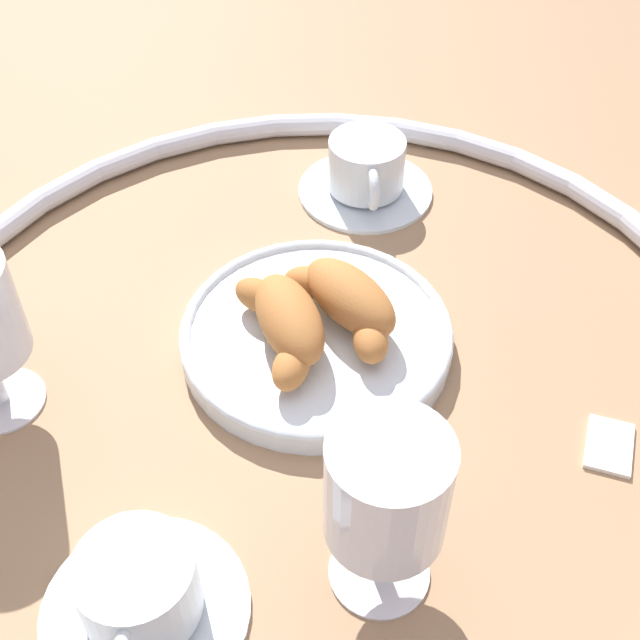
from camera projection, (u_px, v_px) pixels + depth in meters
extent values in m
plane|color=#997551|center=(320.00, 366.00, 0.70)|extent=(2.20, 2.20, 0.00)
torus|color=silver|center=(320.00, 356.00, 0.69)|extent=(0.71, 0.71, 0.02)
cylinder|color=silver|center=(320.00, 338.00, 0.71)|extent=(0.23, 0.23, 0.02)
torus|color=silver|center=(320.00, 330.00, 0.70)|extent=(0.23, 0.23, 0.01)
ellipsoid|color=#AD6B33|center=(350.00, 297.00, 0.69)|extent=(0.11, 0.09, 0.04)
ellipsoid|color=#AD6B33|center=(306.00, 283.00, 0.71)|extent=(0.04, 0.05, 0.03)
ellipsoid|color=#AD6B33|center=(371.00, 341.00, 0.67)|extent=(0.05, 0.03, 0.03)
ellipsoid|color=#AD6B33|center=(289.00, 319.00, 0.67)|extent=(0.11, 0.07, 0.04)
ellipsoid|color=#AD6B33|center=(258.00, 295.00, 0.70)|extent=(0.05, 0.05, 0.03)
ellipsoid|color=#AD6B33|center=(291.00, 367.00, 0.65)|extent=(0.05, 0.04, 0.03)
cylinder|color=silver|center=(365.00, 189.00, 0.86)|extent=(0.14, 0.14, 0.01)
cylinder|color=silver|center=(366.00, 164.00, 0.84)|extent=(0.08, 0.08, 0.05)
cylinder|color=#937A60|center=(367.00, 145.00, 0.82)|extent=(0.07, 0.07, 0.01)
torus|color=silver|center=(373.00, 189.00, 0.80)|extent=(0.04, 0.01, 0.04)
cylinder|color=silver|center=(145.00, 609.00, 0.54)|extent=(0.14, 0.14, 0.01)
cylinder|color=silver|center=(138.00, 586.00, 0.52)|extent=(0.08, 0.08, 0.05)
cylinder|color=brown|center=(132.00, 569.00, 0.51)|extent=(0.07, 0.07, 0.01)
cylinder|color=white|center=(379.00, 571.00, 0.56)|extent=(0.07, 0.07, 0.01)
cylinder|color=white|center=(381.00, 548.00, 0.54)|extent=(0.01, 0.01, 0.05)
cylinder|color=white|center=(387.00, 489.00, 0.50)|extent=(0.08, 0.08, 0.08)
cylinder|color=gold|center=(387.00, 493.00, 0.50)|extent=(0.07, 0.07, 0.07)
cylinder|color=white|center=(2.00, 400.00, 0.67)|extent=(0.07, 0.07, 0.01)
cube|color=white|center=(610.00, 444.00, 0.64)|extent=(0.06, 0.05, 0.01)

